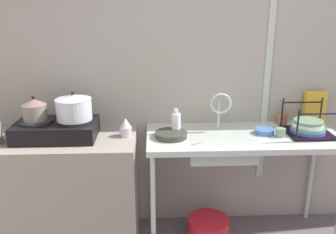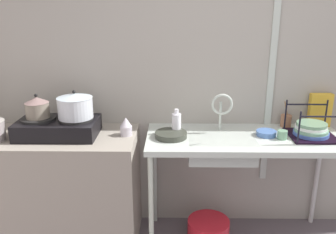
{
  "view_description": "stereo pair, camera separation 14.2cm",
  "coord_description": "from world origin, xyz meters",
  "px_view_note": "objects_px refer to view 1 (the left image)",
  "views": [
    {
      "loc": [
        -0.81,
        -1.04,
        1.78
      ],
      "look_at": [
        -0.71,
        1.37,
        1.02
      ],
      "focal_mm": 38.0,
      "sensor_mm": 36.0,
      "label": 1
    },
    {
      "loc": [
        -0.67,
        -1.05,
        1.78
      ],
      "look_at": [
        -0.71,
        1.37,
        1.02
      ],
      "focal_mm": 38.0,
      "sensor_mm": 36.0,
      "label": 2
    }
  ],
  "objects_px": {
    "cup_by_rack": "(280,132)",
    "utensil_jar": "(282,118)",
    "pot_on_left_burner": "(34,109)",
    "bottle_by_sink": "(176,123)",
    "faucet": "(221,105)",
    "cereal_box": "(314,108)",
    "stove": "(56,129)",
    "sink_basin": "(221,147)",
    "percolator": "(126,127)",
    "frying_pan": "(171,135)",
    "pot_on_right_burner": "(74,107)",
    "bucket_on_floor": "(208,230)",
    "dish_rack": "(308,127)",
    "small_bowl_on_drainboard": "(265,131)"
  },
  "relations": [
    {
      "from": "sink_basin",
      "to": "frying_pan",
      "type": "xyz_separation_m",
      "value": [
        -0.36,
        0.01,
        0.1
      ]
    },
    {
      "from": "bucket_on_floor",
      "to": "small_bowl_on_drainboard",
      "type": "bearing_deg",
      "value": 8.11
    },
    {
      "from": "cup_by_rack",
      "to": "bottle_by_sink",
      "type": "bearing_deg",
      "value": 172.84
    },
    {
      "from": "percolator",
      "to": "bottle_by_sink",
      "type": "xyz_separation_m",
      "value": [
        0.37,
        0.03,
        0.01
      ]
    },
    {
      "from": "cup_by_rack",
      "to": "utensil_jar",
      "type": "bearing_deg",
      "value": 68.69
    },
    {
      "from": "utensil_jar",
      "to": "cup_by_rack",
      "type": "bearing_deg",
      "value": -111.31
    },
    {
      "from": "bottle_by_sink",
      "to": "cereal_box",
      "type": "distance_m",
      "value": 1.13
    },
    {
      "from": "pot_on_left_burner",
      "to": "bottle_by_sink",
      "type": "bearing_deg",
      "value": 2.86
    },
    {
      "from": "faucet",
      "to": "bottle_by_sink",
      "type": "xyz_separation_m",
      "value": [
        -0.33,
        -0.04,
        -0.12
      ]
    },
    {
      "from": "stove",
      "to": "percolator",
      "type": "xyz_separation_m",
      "value": [
        0.49,
        0.01,
        0.0
      ]
    },
    {
      "from": "pot_on_left_burner",
      "to": "sink_basin",
      "type": "distance_m",
      "value": 1.35
    },
    {
      "from": "stove",
      "to": "utensil_jar",
      "type": "relative_size",
      "value": 2.86
    },
    {
      "from": "frying_pan",
      "to": "cup_by_rack",
      "type": "height_order",
      "value": "cup_by_rack"
    },
    {
      "from": "stove",
      "to": "sink_basin",
      "type": "height_order",
      "value": "stove"
    },
    {
      "from": "faucet",
      "to": "cereal_box",
      "type": "distance_m",
      "value": 0.8
    },
    {
      "from": "frying_pan",
      "to": "cereal_box",
      "type": "distance_m",
      "value": 1.19
    },
    {
      "from": "pot_on_right_burner",
      "to": "utensil_jar",
      "type": "bearing_deg",
      "value": 8.3
    },
    {
      "from": "percolator",
      "to": "bottle_by_sink",
      "type": "height_order",
      "value": "bottle_by_sink"
    },
    {
      "from": "cereal_box",
      "to": "bucket_on_floor",
      "type": "height_order",
      "value": "cereal_box"
    },
    {
      "from": "stove",
      "to": "small_bowl_on_drainboard",
      "type": "height_order",
      "value": "stove"
    },
    {
      "from": "stove",
      "to": "faucet",
      "type": "height_order",
      "value": "faucet"
    },
    {
      "from": "utensil_jar",
      "to": "pot_on_left_burner",
      "type": "bearing_deg",
      "value": -172.91
    },
    {
      "from": "dish_rack",
      "to": "bottle_by_sink",
      "type": "height_order",
      "value": "dish_rack"
    },
    {
      "from": "stove",
      "to": "pot_on_left_burner",
      "type": "height_order",
      "value": "pot_on_left_burner"
    },
    {
      "from": "sink_basin",
      "to": "small_bowl_on_drainboard",
      "type": "xyz_separation_m",
      "value": [
        0.33,
        0.06,
        0.09
      ]
    },
    {
      "from": "pot_on_left_burner",
      "to": "pot_on_right_burner",
      "type": "height_order",
      "value": "pot_on_right_burner"
    },
    {
      "from": "sink_basin",
      "to": "cereal_box",
      "type": "relative_size",
      "value": 1.82
    },
    {
      "from": "small_bowl_on_drainboard",
      "to": "utensil_jar",
      "type": "xyz_separation_m",
      "value": [
        0.2,
        0.21,
        0.03
      ]
    },
    {
      "from": "percolator",
      "to": "small_bowl_on_drainboard",
      "type": "bearing_deg",
      "value": 0.47
    },
    {
      "from": "pot_on_left_burner",
      "to": "utensil_jar",
      "type": "relative_size",
      "value": 0.89
    },
    {
      "from": "sink_basin",
      "to": "bottle_by_sink",
      "type": "distance_m",
      "value": 0.37
    },
    {
      "from": "dish_rack",
      "to": "bottle_by_sink",
      "type": "distance_m",
      "value": 0.97
    },
    {
      "from": "pot_on_right_burner",
      "to": "dish_rack",
      "type": "bearing_deg",
      "value": 0.29
    },
    {
      "from": "percolator",
      "to": "faucet",
      "type": "distance_m",
      "value": 0.72
    },
    {
      "from": "small_bowl_on_drainboard",
      "to": "bottle_by_sink",
      "type": "xyz_separation_m",
      "value": [
        -0.65,
        0.03,
        0.06
      ]
    },
    {
      "from": "sink_basin",
      "to": "cup_by_rack",
      "type": "distance_m",
      "value": 0.44
    },
    {
      "from": "stove",
      "to": "bottle_by_sink",
      "type": "relative_size",
      "value": 2.99
    },
    {
      "from": "dish_rack",
      "to": "sink_basin",
      "type": "bearing_deg",
      "value": -176.12
    },
    {
      "from": "frying_pan",
      "to": "stove",
      "type": "bearing_deg",
      "value": 178.09
    },
    {
      "from": "percolator",
      "to": "cereal_box",
      "type": "relative_size",
      "value": 0.52
    },
    {
      "from": "frying_pan",
      "to": "dish_rack",
      "type": "relative_size",
      "value": 0.71
    },
    {
      "from": "pot_on_left_burner",
      "to": "dish_rack",
      "type": "distance_m",
      "value": 1.97
    },
    {
      "from": "percolator",
      "to": "sink_basin",
      "type": "xyz_separation_m",
      "value": [
        0.69,
        -0.05,
        -0.14
      ]
    },
    {
      "from": "cup_by_rack",
      "to": "bucket_on_floor",
      "type": "bearing_deg",
      "value": 178.74
    },
    {
      "from": "percolator",
      "to": "bucket_on_floor",
      "type": "xyz_separation_m",
      "value": [
        0.62,
        -0.05,
        -0.85
      ]
    },
    {
      "from": "bottle_by_sink",
      "to": "cereal_box",
      "type": "bearing_deg",
      "value": 9.86
    },
    {
      "from": "pot_on_right_burner",
      "to": "frying_pan",
      "type": "distance_m",
      "value": 0.71
    },
    {
      "from": "percolator",
      "to": "cup_by_rack",
      "type": "height_order",
      "value": "percolator"
    },
    {
      "from": "sink_basin",
      "to": "utensil_jar",
      "type": "xyz_separation_m",
      "value": [
        0.53,
        0.27,
        0.13
      ]
    },
    {
      "from": "stove",
      "to": "frying_pan",
      "type": "xyz_separation_m",
      "value": [
        0.82,
        -0.03,
        -0.04
      ]
    }
  ]
}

